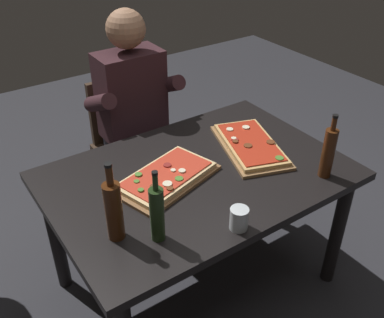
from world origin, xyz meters
name	(u,v)px	position (x,y,z in m)	size (l,w,h in m)	color
ground_plane	(197,280)	(0.00, 0.00, 0.00)	(6.40, 6.40, 0.00)	#2D2D33
dining_table	(198,189)	(0.00, 0.00, 0.64)	(1.40, 0.96, 0.74)	black
pizza_rectangular_front	(166,177)	(-0.16, 0.03, 0.76)	(0.54, 0.40, 0.05)	brown
pizza_rectangular_left	(250,145)	(0.35, 0.03, 0.76)	(0.42, 0.56, 0.05)	olive
wine_bottle_dark	(157,213)	(-0.38, -0.28, 0.86)	(0.06, 0.06, 0.31)	#233819
oil_bottle_amber	(328,152)	(0.48, -0.35, 0.87)	(0.06, 0.06, 0.32)	#47230F
vinegar_bottle_green	(114,210)	(-0.51, -0.18, 0.87)	(0.07, 0.07, 0.34)	#47230F
tumbler_near_camera	(239,220)	(-0.09, -0.41, 0.78)	(0.08, 0.08, 0.09)	silver
diner_chair	(130,139)	(0.06, 0.86, 0.49)	(0.44, 0.44, 0.87)	#3D2B1E
seated_diner	(136,111)	(0.06, 0.74, 0.74)	(0.53, 0.41, 1.33)	#23232D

